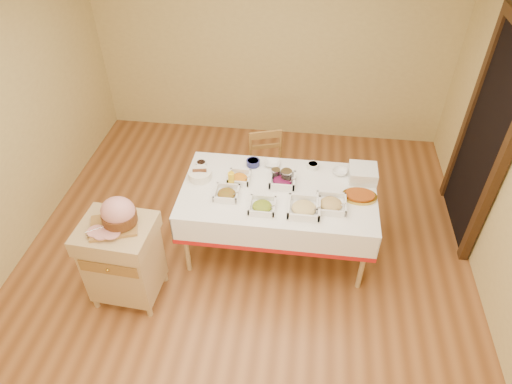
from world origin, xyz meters
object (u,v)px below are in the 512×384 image
dining_table (278,203)px  preserve_jar_right (286,177)px  brass_platter (360,196)px  preserve_jar_left (276,174)px  bread_basket (200,175)px  plate_stack (363,173)px  ham_on_board (118,215)px  dining_chair (267,170)px  mustard_bottle (231,179)px  butcher_cart (123,257)px

dining_table → preserve_jar_right: size_ratio=13.33×
dining_table → brass_platter: brass_platter is taller
preserve_jar_left → bread_basket: 0.73m
plate_stack → brass_platter: plate_stack is taller
ham_on_board → dining_chair: bearing=53.3°
dining_chair → preserve_jar_left: preserve_jar_left is taller
plate_stack → mustard_bottle: bearing=-167.5°
ham_on_board → mustard_bottle: ham_on_board is taller
brass_platter → ham_on_board: bearing=-160.0°
preserve_jar_left → brass_platter: preserve_jar_left is taller
bread_basket → brass_platter: bearing=-3.5°
preserve_jar_left → brass_platter: (0.79, -0.18, -0.03)m
mustard_bottle → brass_platter: size_ratio=0.60×
dining_chair → ham_on_board: ham_on_board is taller
ham_on_board → plate_stack: 2.27m
dining_table → dining_chair: size_ratio=2.10×
dining_table → ham_on_board: size_ratio=4.56×
dining_table → bread_basket: bread_basket is taller
preserve_jar_left → plate_stack: (0.83, 0.10, 0.02)m
bread_basket → brass_platter: bread_basket is taller
dining_chair → ham_on_board: size_ratio=2.17×
mustard_bottle → preserve_jar_left: bearing=22.8°
ham_on_board → preserve_jar_left: size_ratio=3.69×
plate_stack → brass_platter: (-0.04, -0.28, -0.04)m
mustard_bottle → butcher_cart: bearing=-137.5°
dining_table → plate_stack: (0.78, 0.27, 0.23)m
dining_chair → plate_stack: 1.11m
bread_basket → brass_platter: (1.51, -0.09, -0.02)m
butcher_cart → ham_on_board: bearing=38.1°
plate_stack → brass_platter: size_ratio=0.82×
ham_on_board → plate_stack: (2.03, 1.01, -0.16)m
dining_chair → preserve_jar_left: (0.13, -0.53, 0.36)m
preserve_jar_right → mustard_bottle: 0.52m
brass_platter → dining_chair: bearing=142.4°
preserve_jar_left → bread_basket: (-0.72, -0.09, -0.01)m
bread_basket → preserve_jar_right: bearing=3.0°
dining_chair → brass_platter: dining_chair is taller
preserve_jar_left → butcher_cart: bearing=-142.9°
dining_table → dining_chair: (-0.18, 0.70, -0.15)m
dining_table → ham_on_board: ham_on_board is taller
preserve_jar_right → plate_stack: (0.72, 0.15, 0.00)m
dining_chair → preserve_jar_right: bearing=-67.6°
preserve_jar_left → preserve_jar_right: 0.11m
butcher_cart → preserve_jar_left: bearing=37.1°
dining_chair → plate_stack: (0.96, -0.42, 0.38)m
butcher_cart → preserve_jar_left: preserve_jar_left is taller
dining_table → mustard_bottle: bearing=179.7°
dining_chair → brass_platter: size_ratio=2.71×
bread_basket → plate_stack: bearing=7.1°
dining_table → mustard_bottle: (-0.45, 0.00, 0.25)m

